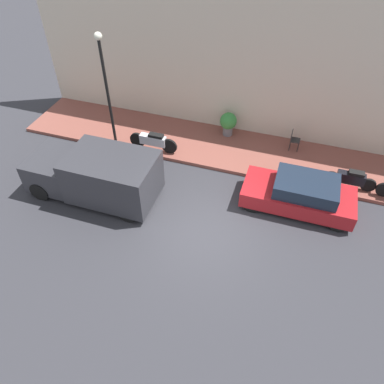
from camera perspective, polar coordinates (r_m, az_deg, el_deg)
The scene contains 10 objects.
ground_plane at distance 12.92m, azimuth 1.78°, elevation -5.99°, with size 60.00×60.00×0.00m, color #2D2D33.
sidewalk at distance 16.28m, azimuth 6.66°, elevation 6.36°, with size 3.00×19.00×0.15m.
building_facade at distance 16.14m, azimuth 8.98°, elevation 18.34°, with size 0.30×19.00×6.20m.
parked_car at distance 13.83m, azimuth 16.13°, elevation -0.30°, with size 1.70×3.93×1.28m.
delivery_van at distance 14.04m, azimuth -14.59°, elevation 2.64°, with size 2.08×4.79×1.85m.
scooter_silver at distance 15.91m, azimuth -5.91°, elevation 7.77°, with size 0.30×2.11×0.80m.
motorcycle_black at distance 15.20m, azimuth 23.05°, elevation 1.89°, with size 0.30×1.90×0.78m.
streetlamp at distance 15.42m, azimuth -13.07°, elevation 16.38°, with size 0.30×0.30×4.71m.
potted_plant at distance 16.74m, azimuth 5.55°, elevation 10.51°, with size 0.74×0.74×1.07m.
cafe_chair at distance 16.42m, azimuth 15.23°, elevation 7.81°, with size 0.40×0.40×0.86m.
Camera 1 is at (-8.12, -2.24, 9.80)m, focal length 35.00 mm.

